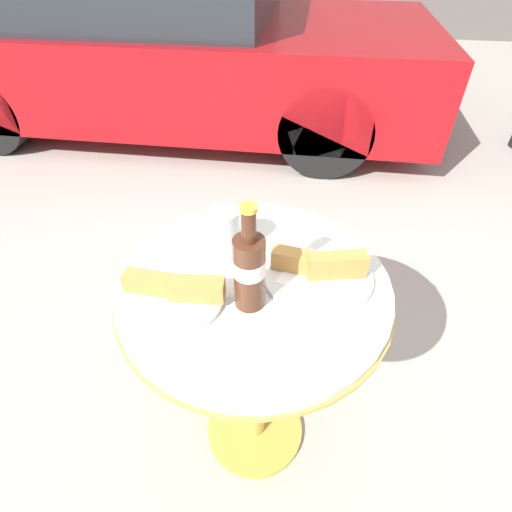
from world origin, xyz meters
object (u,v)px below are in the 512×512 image
at_px(cola_bottle_left, 249,269).
at_px(lunch_plate_near, 319,270).
at_px(lunch_plate_far, 177,293).
at_px(drinking_glass, 224,234).
at_px(bistro_table, 254,328).
at_px(parked_car, 170,46).

bearing_deg(cola_bottle_left, lunch_plate_near, 34.56).
relative_size(cola_bottle_left, lunch_plate_far, 1.13).
relative_size(drinking_glass, lunch_plate_near, 0.48).
bearing_deg(bistro_table, lunch_plate_far, -153.21).
height_order(lunch_plate_near, lunch_plate_far, lunch_plate_near).
height_order(lunch_plate_near, parked_car, parked_car).
bearing_deg(parked_car, lunch_plate_far, -71.96).
xyz_separation_m(lunch_plate_far, parked_car, (-0.89, 2.74, -0.20)).
bearing_deg(drinking_glass, lunch_plate_near, -14.54).
height_order(cola_bottle_left, drinking_glass, cola_bottle_left).
bearing_deg(drinking_glass, cola_bottle_left, -61.98).
xyz_separation_m(bistro_table, cola_bottle_left, (-0.00, -0.07, 0.27)).
distance_m(drinking_glass, lunch_plate_near, 0.24).
bearing_deg(drinking_glass, parked_car, 110.64).
height_order(lunch_plate_far, parked_car, parked_car).
xyz_separation_m(bistro_table, lunch_plate_far, (-0.16, -0.08, 0.19)).
distance_m(cola_bottle_left, parked_car, 2.93).
bearing_deg(lunch_plate_far, cola_bottle_left, 5.28).
distance_m(drinking_glass, lunch_plate_far, 0.19).
xyz_separation_m(lunch_plate_near, parked_car, (-1.20, 2.62, -0.20)).
bearing_deg(lunch_plate_far, parked_car, 108.04).
bearing_deg(lunch_plate_near, drinking_glass, 165.46).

